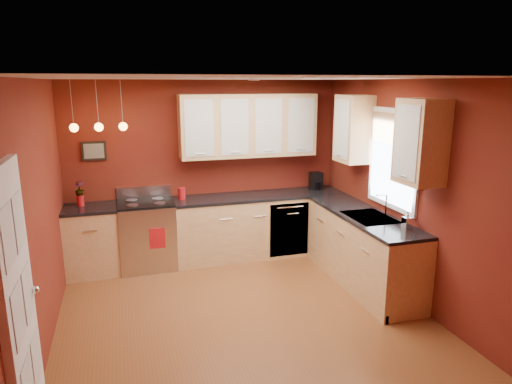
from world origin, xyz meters
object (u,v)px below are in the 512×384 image
object	(u,v)px
sink	(370,219)
soap_pump	(407,220)
red_canister	(182,194)
coffee_maker	(316,181)
gas_range	(147,234)

from	to	relation	value
sink	soap_pump	size ratio (longest dim) A/B	3.31
red_canister	soap_pump	size ratio (longest dim) A/B	0.80
sink	coffee_maker	xyz separation A→B (m)	(-0.02, 1.58, 0.15)
gas_range	red_canister	distance (m)	0.75
coffee_maker	soap_pump	xyz separation A→B (m)	(0.17, -2.13, -0.02)
gas_range	coffee_maker	xyz separation A→B (m)	(2.60, 0.08, 0.58)
gas_range	soap_pump	distance (m)	3.49
sink	coffee_maker	world-z (taller)	sink
red_canister	coffee_maker	distance (m)	2.09
sink	soap_pump	bearing A→B (deg)	-75.23
red_canister	soap_pump	world-z (taller)	soap_pump
soap_pump	coffee_maker	bearing A→B (deg)	94.53
sink	soap_pump	xyz separation A→B (m)	(0.15, -0.55, 0.13)
sink	coffee_maker	bearing A→B (deg)	90.86
sink	gas_range	bearing A→B (deg)	150.22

